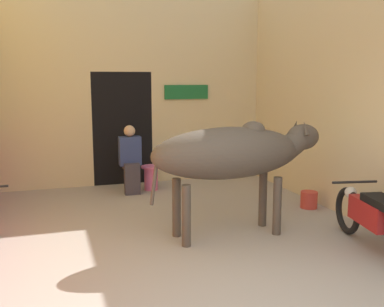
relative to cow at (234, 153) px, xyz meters
name	(u,v)px	position (x,y,z in m)	size (l,w,h in m)	color
wall_back_with_doorway	(127,101)	(-0.75, 3.51, 0.51)	(5.13, 0.93, 3.66)	beige
wall_right_with_door	(343,91)	(1.97, 0.55, 0.75)	(0.22, 5.34, 3.66)	beige
cow	(234,153)	(0.00, 0.00, 0.00)	(2.34, 0.76, 1.46)	#4C4238
motorcycle_near	(373,217)	(1.31, -1.03, -0.65)	(0.60, 1.84, 0.73)	black
shopkeeper_seated	(131,158)	(-0.86, 2.54, -0.43)	(0.38, 0.33, 1.19)	#3D3842
plastic_stool	(151,177)	(-0.48, 2.66, -0.83)	(0.35, 0.35, 0.44)	#DB6093
bucket	(309,200)	(1.61, 0.76, -0.93)	(0.26, 0.26, 0.26)	#C63D33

